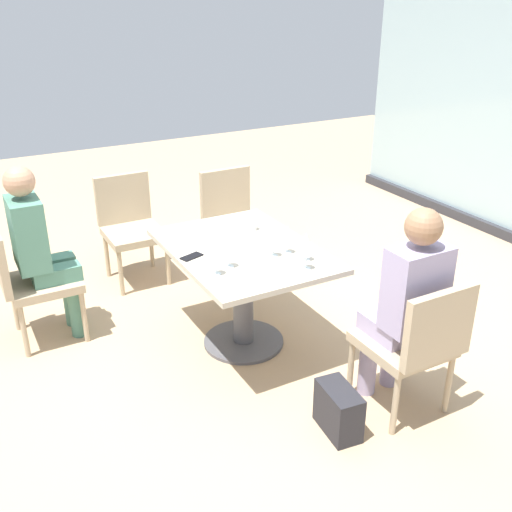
{
  "coord_description": "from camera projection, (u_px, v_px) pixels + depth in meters",
  "views": [
    {
      "loc": [
        3.17,
        -1.64,
        2.29
      ],
      "look_at": [
        0.0,
        0.1,
        0.65
      ],
      "focal_mm": 41.71,
      "sensor_mm": 36.0,
      "label": 1
    }
  ],
  "objects": [
    {
      "name": "wine_glass_1",
      "position": [
        307.0,
        249.0,
        3.55
      ],
      "size": [
        0.07,
        0.07,
        0.18
      ],
      "color": "silver",
      "rests_on": "dining_table_main"
    },
    {
      "name": "chair_far_left",
      "position": [
        233.0,
        215.0,
        5.11
      ],
      "size": [
        0.5,
        0.46,
        0.87
      ],
      "color": "tan",
      "rests_on": "ground_plane"
    },
    {
      "name": "wine_glass_5",
      "position": [
        216.0,
        254.0,
        3.48
      ],
      "size": [
        0.07,
        0.07,
        0.18
      ],
      "color": "silver",
      "rests_on": "dining_table_main"
    },
    {
      "name": "wine_glass_4",
      "position": [
        287.0,
        234.0,
        3.77
      ],
      "size": [
        0.07,
        0.07,
        0.18
      ],
      "color": "silver",
      "rests_on": "dining_table_main"
    },
    {
      "name": "handbag_0",
      "position": [
        338.0,
        410.0,
        3.31
      ],
      "size": [
        0.32,
        0.19,
        0.28
      ],
      "primitive_type": "cube",
      "rotation": [
        0.0,
        0.0,
        -0.11
      ],
      "color": "#232328",
      "rests_on": "ground_plane"
    },
    {
      "name": "wine_glass_0",
      "position": [
        273.0,
        237.0,
        3.72
      ],
      "size": [
        0.07,
        0.07,
        0.18
      ],
      "color": "silver",
      "rests_on": "dining_table_main"
    },
    {
      "name": "chair_far_right",
      "position": [
        416.0,
        340.0,
        3.31
      ],
      "size": [
        0.5,
        0.46,
        0.87
      ],
      "color": "tan",
      "rests_on": "ground_plane"
    },
    {
      "name": "wine_glass_3",
      "position": [
        229.0,
        247.0,
        3.58
      ],
      "size": [
        0.07,
        0.07,
        0.18
      ],
      "color": "silver",
      "rests_on": "dining_table_main"
    },
    {
      "name": "ground_plane",
      "position": [
        244.0,
        343.0,
        4.19
      ],
      "size": [
        12.0,
        12.0,
        0.0
      ],
      "primitive_type": "plane",
      "color": "tan"
    },
    {
      "name": "cell_phone_on_table",
      "position": [
        192.0,
        257.0,
        3.76
      ],
      "size": [
        0.11,
        0.16,
        0.01
      ],
      "primitive_type": "cube",
      "rotation": [
        0.0,
        0.0,
        0.31
      ],
      "color": "black",
      "rests_on": "dining_table_main"
    },
    {
      "name": "chair_front_left",
      "position": [
        28.0,
        276.0,
        4.04
      ],
      "size": [
        0.46,
        0.5,
        0.87
      ],
      "color": "tan",
      "rests_on": "ground_plane"
    },
    {
      "name": "chair_side_end",
      "position": [
        130.0,
        222.0,
        4.96
      ],
      "size": [
        0.5,
        0.46,
        0.87
      ],
      "color": "tan",
      "rests_on": "ground_plane"
    },
    {
      "name": "dining_table_main",
      "position": [
        243.0,
        274.0,
        3.97
      ],
      "size": [
        1.23,
        0.89,
        0.73
      ],
      "color": "#BCB29E",
      "rests_on": "ground_plane"
    },
    {
      "name": "coffee_cup",
      "position": [
        251.0,
        224.0,
        4.16
      ],
      "size": [
        0.08,
        0.08,
        0.09
      ],
      "primitive_type": "cylinder",
      "color": "white",
      "rests_on": "dining_table_main"
    },
    {
      "name": "person_front_left",
      "position": [
        40.0,
        246.0,
        4.0
      ],
      "size": [
        0.34,
        0.39,
        1.26
      ],
      "color": "#4C7F6B",
      "rests_on": "ground_plane"
    },
    {
      "name": "person_far_right",
      "position": [
        406.0,
        300.0,
        3.31
      ],
      "size": [
        0.39,
        0.34,
        1.26
      ],
      "color": "#9E93B7",
      "rests_on": "ground_plane"
    },
    {
      "name": "wine_glass_2",
      "position": [
        306.0,
        241.0,
        3.66
      ],
      "size": [
        0.07,
        0.07,
        0.18
      ],
      "color": "silver",
      "rests_on": "dining_table_main"
    }
  ]
}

